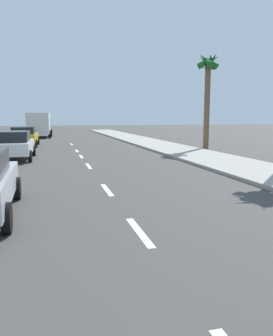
% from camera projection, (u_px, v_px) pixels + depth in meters
% --- Properties ---
extents(ground_plane, '(160.00, 160.00, 0.00)m').
position_uv_depth(ground_plane, '(86.00, 162.00, 17.18)').
color(ground_plane, '#423F3D').
extents(sidewalk_strip, '(3.60, 80.00, 0.14)m').
position_uv_depth(sidewalk_strip, '(191.00, 153.00, 20.77)').
color(sidewalk_strip, '#9E998E').
rests_on(sidewalk_strip, ground).
extents(lane_stripe_2, '(0.16, 1.80, 0.01)m').
position_uv_depth(lane_stripe_2, '(139.00, 232.00, 6.74)').
color(lane_stripe_2, white).
rests_on(lane_stripe_2, ground).
extents(lane_stripe_3, '(0.16, 1.80, 0.01)m').
position_uv_depth(lane_stripe_3, '(107.00, 190.00, 10.62)').
color(lane_stripe_3, white).
rests_on(lane_stripe_3, ground).
extents(lane_stripe_4, '(0.16, 1.80, 0.01)m').
position_uv_depth(lane_stripe_4, '(89.00, 166.00, 15.79)').
color(lane_stripe_4, white).
rests_on(lane_stripe_4, ground).
extents(lane_stripe_5, '(0.16, 1.80, 0.01)m').
position_uv_depth(lane_stripe_5, '(81.00, 156.00, 19.68)').
color(lane_stripe_5, white).
rests_on(lane_stripe_5, ground).
extents(lane_stripe_6, '(0.16, 1.80, 0.01)m').
position_uv_depth(lane_stripe_6, '(77.00, 151.00, 22.87)').
color(lane_stripe_6, white).
rests_on(lane_stripe_6, ground).
extents(lane_stripe_7, '(0.16, 1.80, 0.01)m').
position_uv_depth(lane_stripe_7, '(72.00, 144.00, 28.73)').
color(lane_stripe_7, white).
rests_on(lane_stripe_7, ground).
extents(parked_car_white, '(2.09, 4.43, 1.57)m').
position_uv_depth(parked_car_white, '(14.00, 144.00, 18.17)').
color(parked_car_white, white).
rests_on(parked_car_white, ground).
extents(parked_car_yellow, '(2.18, 4.58, 1.57)m').
position_uv_depth(parked_car_yellow, '(24.00, 136.00, 26.39)').
color(parked_car_yellow, gold).
rests_on(parked_car_yellow, ground).
extents(delivery_truck, '(2.86, 6.32, 2.80)m').
position_uv_depth(delivery_truck, '(39.00, 124.00, 38.04)').
color(delivery_truck, '#23478C').
rests_on(delivery_truck, ground).
extents(palm_tree_far, '(1.78, 1.85, 6.93)m').
position_uv_depth(palm_tree_far, '(208.00, 77.00, 23.27)').
color(palm_tree_far, brown).
rests_on(palm_tree_far, ground).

